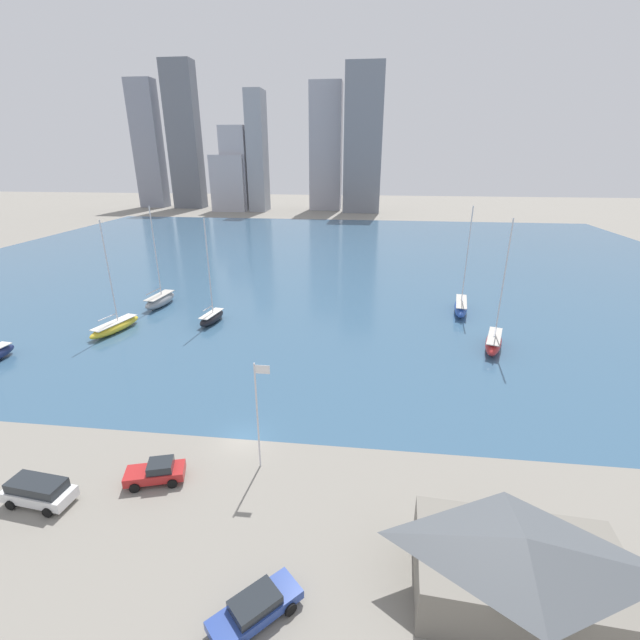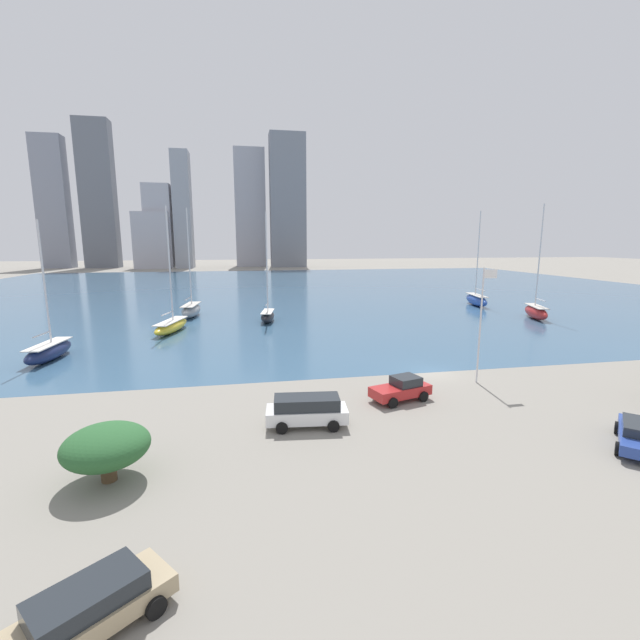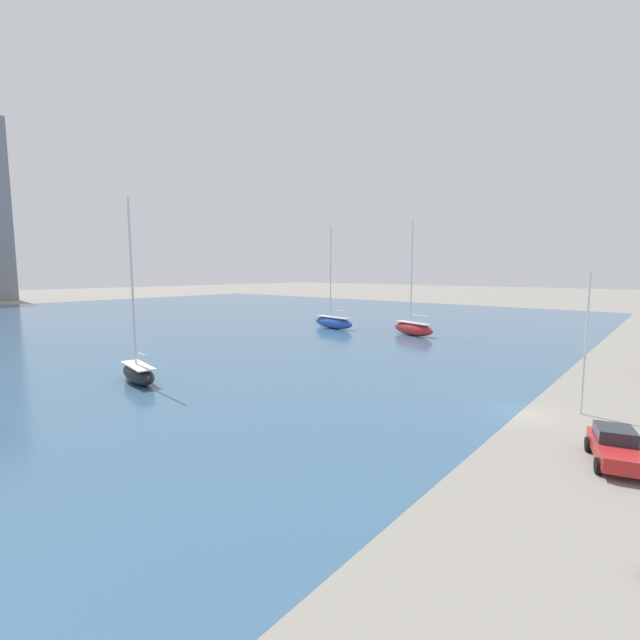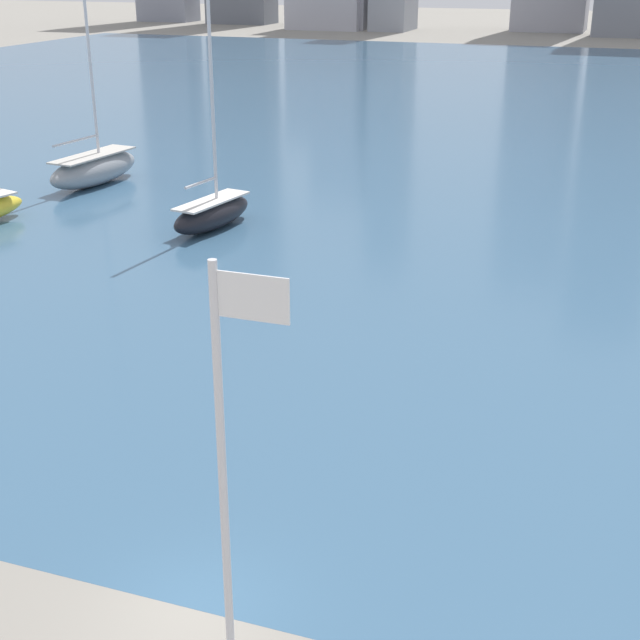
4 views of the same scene
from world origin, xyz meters
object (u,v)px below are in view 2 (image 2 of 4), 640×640
sailboat_red (536,311)px  sailboat_yellow (171,325)px  sailboat_blue (476,299)px  parked_wagon_tan (93,605)px  parked_pickup_red (402,389)px  sailboat_black (268,315)px  parked_sedan_blue (640,435)px  parked_suv_white (307,410)px  flag_pole (481,321)px  sailboat_gray (191,310)px  sailboat_navy (49,351)px

sailboat_red → sailboat_yellow: (-52.65, -0.16, -0.23)m
sailboat_blue → sailboat_yellow: size_ratio=1.06×
sailboat_red → parked_wagon_tan: bearing=-119.3°
sailboat_yellow → parked_pickup_red: bearing=-39.6°
sailboat_black → parked_sedan_blue: bearing=-57.1°
sailboat_blue → sailboat_yellow: sailboat_blue is taller
sailboat_blue → parked_wagon_tan: size_ratio=3.65×
parked_suv_white → parked_pickup_red: bearing=-61.6°
flag_pole → sailboat_yellow: (-27.88, 25.49, -4.28)m
sailboat_gray → parked_pickup_red: sailboat_gray is taller
parked_sedan_blue → parked_pickup_red: (-10.41, 9.52, 0.07)m
flag_pole → sailboat_gray: bearing=125.8°
flag_pole → parked_suv_white: flag_pole is taller
sailboat_black → parked_wagon_tan: bearing=-89.7°
parked_sedan_blue → sailboat_red: bearing=104.3°
sailboat_red → parked_pickup_red: size_ratio=3.54×
sailboat_blue → parked_sedan_blue: bearing=-101.1°
sailboat_gray → sailboat_black: sailboat_gray is taller
sailboat_red → flag_pole: bearing=-116.0°
sailboat_navy → parked_wagon_tan: 35.71m
parked_wagon_tan → sailboat_black: bearing=131.8°
sailboat_gray → parked_pickup_red: (18.94, -39.58, -0.24)m
sailboat_gray → parked_sedan_blue: size_ratio=3.25×
sailboat_red → sailboat_blue: sailboat_red is taller
sailboat_blue → parked_suv_white: bearing=-119.8°
flag_pole → sailboat_blue: size_ratio=0.56×
flag_pole → sailboat_yellow: size_ratio=0.60×
sailboat_navy → sailboat_blue: 66.01m
sailboat_red → sailboat_blue: (-1.61, 13.96, -0.01)m
sailboat_black → parked_sedan_blue: (17.99, -42.65, -0.20)m
sailboat_gray → sailboat_red: sailboat_red is taller
parked_suv_white → parked_pickup_red: parked_suv_white is taller
flag_pole → sailboat_blue: bearing=59.7°
sailboat_navy → sailboat_red: bearing=17.3°
sailboat_yellow → sailboat_blue: bearing=30.1°
sailboat_gray → parked_pickup_red: bearing=-57.7°
sailboat_blue → parked_suv_white: size_ratio=3.19×
sailboat_navy → parked_sedan_blue: bearing=-26.2°
sailboat_black → flag_pole: bearing=-53.5°
sailboat_navy → sailboat_red: size_ratio=0.80×
parked_wagon_tan → parked_pickup_red: bearing=96.9°
flag_pole → sailboat_gray: 45.70m
flag_pole → sailboat_black: size_ratio=0.61×
sailboat_navy → sailboat_yellow: 15.12m
parked_pickup_red → sailboat_navy: bearing=-135.6°
sailboat_blue → parked_pickup_red: size_ratio=3.51×
sailboat_gray → sailboat_navy: bearing=-109.0°
flag_pole → sailboat_black: bearing=116.6°
sailboat_navy → sailboat_black: size_ratio=0.87×
sailboat_blue → sailboat_navy: bearing=-146.8°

